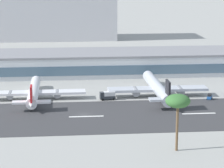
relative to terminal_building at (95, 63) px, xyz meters
The scene contains 11 objects.
ground_plane 71.51m from the terminal_building, 96.52° to the right, with size 1400.00×1400.00×0.00m, color #9E9E99.
runway_strip 74.82m from the terminal_building, 96.22° to the right, with size 800.00×40.33×0.08m, color #38383A.
runway_centreline_dash_4 74.74m from the terminal_building, 95.73° to the right, with size 12.00×1.20×0.01m, color white.
runway_centreline_dash_5 81.14m from the terminal_building, 66.39° to the right, with size 12.00×1.20×0.01m, color white.
terminal_building is the anchor object (origin of this frame).
distant_hotel_block 129.74m from the terminal_building, 101.22° to the left, with size 95.11×32.34×48.64m, color #BCBCC1.
airliner_red_tail_gate_1 56.03m from the terminal_building, 118.57° to the right, with size 40.47×45.27×9.45m.
airliner_black_tail_gate_2 54.12m from the terminal_building, 65.68° to the right, with size 39.94×51.97×10.85m.
service_box_truck_0 51.89m from the terminal_building, 87.95° to the right, with size 6.20×3.15×3.25m.
service_baggage_tug_1 69.03m from the terminal_building, 52.67° to the right, with size 2.94×3.58×2.20m.
palm_tree_0 111.94m from the terminal_building, 81.52° to the right, with size 6.96×6.96×16.40m.
Camera 1 is at (-6.64, -175.72, 50.84)m, focal length 82.95 mm.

